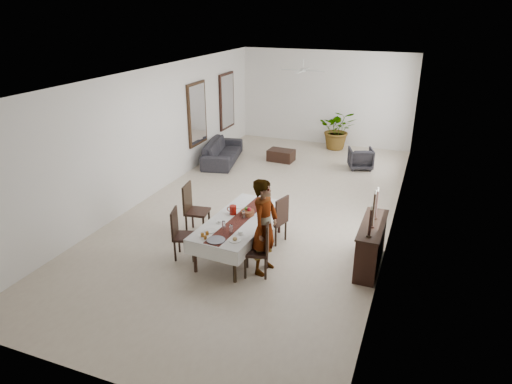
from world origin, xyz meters
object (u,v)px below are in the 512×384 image
object	(u,v)px
red_pitcher	(233,210)
dining_table_top	(240,220)
sideboard_body	(371,246)
sofa	(222,151)
woman	(265,227)

from	to	relation	value
red_pitcher	dining_table_top	bearing A→B (deg)	-34.29
sideboard_body	dining_table_top	bearing A→B (deg)	-172.26
sideboard_body	sofa	distance (m)	7.00
sideboard_body	sofa	bearing A→B (deg)	138.35
dining_table_top	sideboard_body	bearing A→B (deg)	11.06
red_pitcher	woman	size ratio (longest dim) A/B	0.10
dining_table_top	red_pitcher	xyz separation A→B (m)	(-0.22, 0.15, 0.13)
woman	sideboard_body	world-z (taller)	woman
woman	sofa	size ratio (longest dim) A/B	0.81
red_pitcher	woman	bearing A→B (deg)	-36.12
dining_table_top	red_pitcher	bearing A→B (deg)	149.04
dining_table_top	sofa	world-z (taller)	dining_table_top
woman	sideboard_body	size ratio (longest dim) A/B	1.27
red_pitcher	sofa	world-z (taller)	red_pitcher
red_pitcher	sofa	distance (m)	5.48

